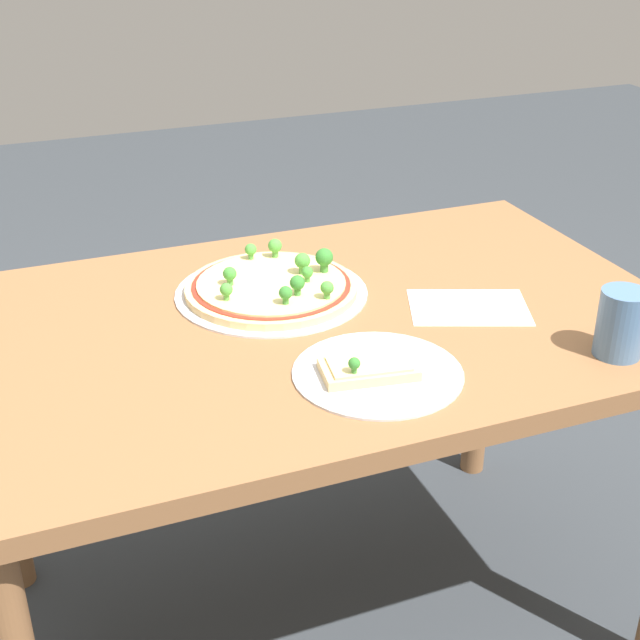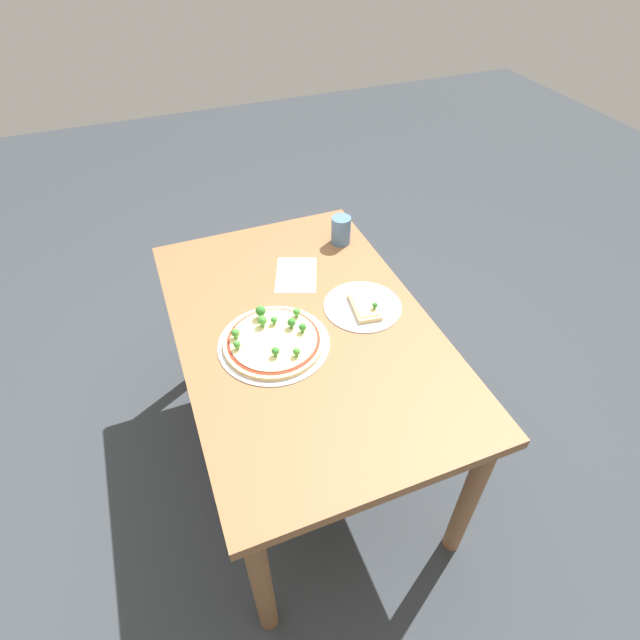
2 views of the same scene
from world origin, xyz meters
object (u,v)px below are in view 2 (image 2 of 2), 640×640
Objects in this scene: pizza_tray_slice at (364,306)px; dining_table at (305,345)px; drinking_cup at (341,230)px; pizza_tray_whole at (274,340)px.

dining_table is at bearing 92.06° from pizza_tray_slice.
drinking_cup is at bearing -36.93° from dining_table.
pizza_tray_slice is 2.39× the size of drinking_cup.
pizza_tray_whole is 1.33× the size of pizza_tray_slice.
dining_table is at bearing -70.29° from pizza_tray_whole.
dining_table is 3.56× the size of pizza_tray_whole.
drinking_cup is at bearing -43.39° from pizza_tray_whole.
pizza_tray_whole is 0.34m from pizza_tray_slice.
dining_table is 11.30× the size of drinking_cup.
pizza_tray_slice is at bearing -81.56° from pizza_tray_whole.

